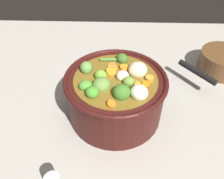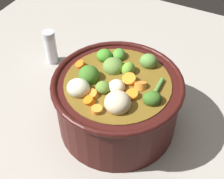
{
  "view_description": "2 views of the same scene",
  "coord_description": "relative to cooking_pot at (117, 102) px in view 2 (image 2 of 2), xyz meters",
  "views": [
    {
      "loc": [
        0.01,
        -0.47,
        0.52
      ],
      "look_at": [
        -0.01,
        -0.01,
        0.1
      ],
      "focal_mm": 39.01,
      "sensor_mm": 36.0,
      "label": 1
    },
    {
      "loc": [
        0.41,
        0.2,
        0.57
      ],
      "look_at": [
        -0.0,
        -0.01,
        0.1
      ],
      "focal_mm": 51.76,
      "sensor_mm": 36.0,
      "label": 2
    }
  ],
  "objects": [
    {
      "name": "cooking_pot",
      "position": [
        0.0,
        0.0,
        0.0
      ],
      "size": [
        0.27,
        0.27,
        0.16
      ],
      "color": "#38110F",
      "rests_on": "ground_plane"
    },
    {
      "name": "ground_plane",
      "position": [
        -0.0,
        0.0,
        -0.07
      ],
      "size": [
        1.1,
        1.1,
        0.0
      ],
      "primitive_type": "plane",
      "color": "#9E998E"
    },
    {
      "name": "salt_shaker",
      "position": [
        -0.11,
        -0.25,
        -0.02
      ],
      "size": [
        0.03,
        0.03,
        0.1
      ],
      "color": "silver",
      "rests_on": "ground_plane"
    }
  ]
}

